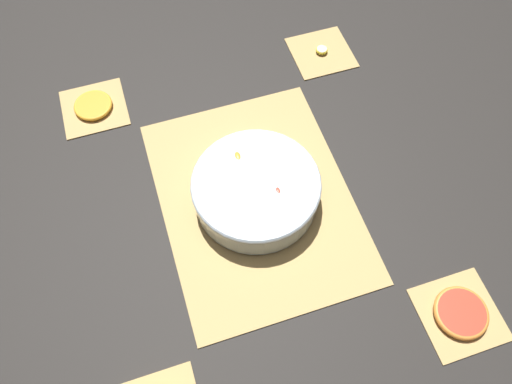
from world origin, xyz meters
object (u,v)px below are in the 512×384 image
(fruit_salad_bowl, at_px, (256,189))
(banana_coin_single, at_px, (322,50))
(orange_slice_whole, at_px, (93,105))
(grapefruit_slice, at_px, (461,313))

(fruit_salad_bowl, relative_size, banana_coin_single, 8.85)
(banana_coin_single, bearing_deg, orange_slice_whole, -90.00)
(fruit_salad_bowl, distance_m, grapefruit_slice, 0.44)
(orange_slice_whole, relative_size, grapefruit_slice, 0.87)
(fruit_salad_bowl, distance_m, orange_slice_whole, 0.44)
(banana_coin_single, distance_m, grapefruit_slice, 0.68)
(fruit_salad_bowl, bearing_deg, grapefruit_slice, 39.32)
(orange_slice_whole, bearing_deg, fruit_salad_bowl, 39.36)
(orange_slice_whole, bearing_deg, banana_coin_single, 90.00)
(banana_coin_single, bearing_deg, fruit_salad_bowl, -39.33)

